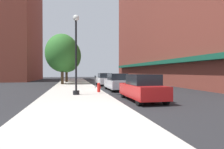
# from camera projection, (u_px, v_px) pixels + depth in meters

# --- Properties ---
(ground_plane) EXTENTS (90.00, 90.00, 0.00)m
(ground_plane) POSITION_uv_depth(u_px,v_px,m) (104.00, 85.00, 25.40)
(ground_plane) COLOR #232326
(sidewalk_slab) EXTENTS (4.80, 50.00, 0.12)m
(sidewalk_slab) POSITION_uv_depth(u_px,v_px,m) (74.00, 85.00, 25.55)
(sidewalk_slab) COLOR #B7B2A8
(sidewalk_slab) RESTS_ON ground
(building_right_brick) EXTENTS (6.80, 40.00, 21.22)m
(building_right_brick) POSITION_uv_depth(u_px,v_px,m) (165.00, 20.00, 31.45)
(building_right_brick) COLOR brown
(building_right_brick) RESTS_ON ground
(building_far_background) EXTENTS (6.80, 18.00, 21.66)m
(building_far_background) POSITION_uv_depth(u_px,v_px,m) (22.00, 31.00, 40.74)
(building_far_background) COLOR brown
(building_far_background) RESTS_ON ground
(lamppost) EXTENTS (0.48, 0.48, 5.90)m
(lamppost) POSITION_uv_depth(u_px,v_px,m) (76.00, 53.00, 13.87)
(lamppost) COLOR black
(lamppost) RESTS_ON sidewalk_slab
(fire_hydrant) EXTENTS (0.33, 0.26, 0.79)m
(fire_hydrant) POSITION_uv_depth(u_px,v_px,m) (99.00, 87.00, 15.66)
(fire_hydrant) COLOR red
(fire_hydrant) RESTS_ON sidewalk_slab
(parking_meter_near) EXTENTS (0.14, 0.09, 1.31)m
(parking_meter_near) POSITION_uv_depth(u_px,v_px,m) (95.00, 80.00, 19.28)
(parking_meter_near) COLOR slate
(parking_meter_near) RESTS_ON sidewalk_slab
(tree_near) EXTENTS (4.89, 4.89, 7.27)m
(tree_near) POSITION_uv_depth(u_px,v_px,m) (66.00, 56.00, 31.83)
(tree_near) COLOR #4C3823
(tree_near) RESTS_ON sidewalk_slab
(tree_mid) EXTENTS (4.70, 4.70, 7.09)m
(tree_mid) POSITION_uv_depth(u_px,v_px,m) (62.00, 53.00, 26.63)
(tree_mid) COLOR #4C3823
(tree_mid) RESTS_ON sidewalk_slab
(car_red) EXTENTS (1.80, 4.30, 1.66)m
(car_red) POSITION_uv_depth(u_px,v_px,m) (142.00, 88.00, 11.66)
(car_red) COLOR black
(car_red) RESTS_ON ground
(car_silver) EXTENTS (1.80, 4.30, 1.66)m
(car_silver) POSITION_uv_depth(u_px,v_px,m) (117.00, 82.00, 18.25)
(car_silver) COLOR black
(car_silver) RESTS_ON ground
(car_white) EXTENTS (1.80, 4.30, 1.66)m
(car_white) POSITION_uv_depth(u_px,v_px,m) (105.00, 79.00, 25.27)
(car_white) COLOR black
(car_white) RESTS_ON ground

